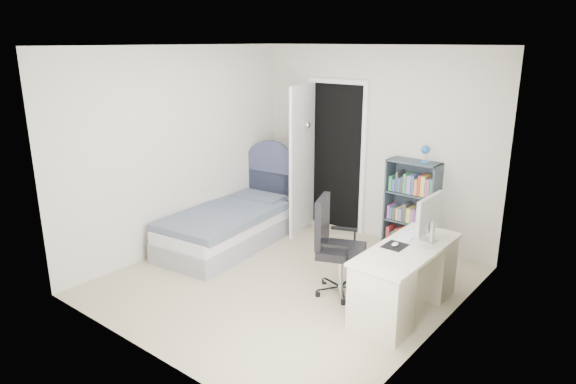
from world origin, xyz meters
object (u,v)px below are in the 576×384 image
Objects in this scene: bed at (233,223)px; bookcase at (412,210)px; floor_lamp at (305,186)px; nightstand at (290,201)px; desk at (406,276)px; office_chair at (334,241)px.

bed is 2.29m from bookcase.
floor_lamp reaches higher than bed.
nightstand is 2.69m from desk.
floor_lamp is at bearing 69.61° from bed.
desk is at bearing -26.94° from nightstand.
floor_lamp is 1.94m from office_chair.
floor_lamp is (0.39, 1.04, 0.34)m from bed.
floor_lamp is 2.49m from desk.
bed is 1.51× the size of desk.
desk is at bearing -29.89° from floor_lamp.
floor_lamp is at bearing -172.17° from bookcase.
bed is 1.16m from floor_lamp.
floor_lamp is at bearing 150.11° from desk.
bed is at bearing -110.39° from floor_lamp.
office_chair is at bearing -9.97° from bed.
bed is 1.37× the size of floor_lamp.
nightstand is (0.14, 1.03, 0.08)m from bed.
nightstand is 0.40× the size of bookcase.
floor_lamp is 1.11× the size of bookcase.
bookcase is (1.51, 0.21, -0.09)m from floor_lamp.
desk is (0.64, -1.44, -0.16)m from bookcase.
floor_lamp reaches higher than office_chair.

